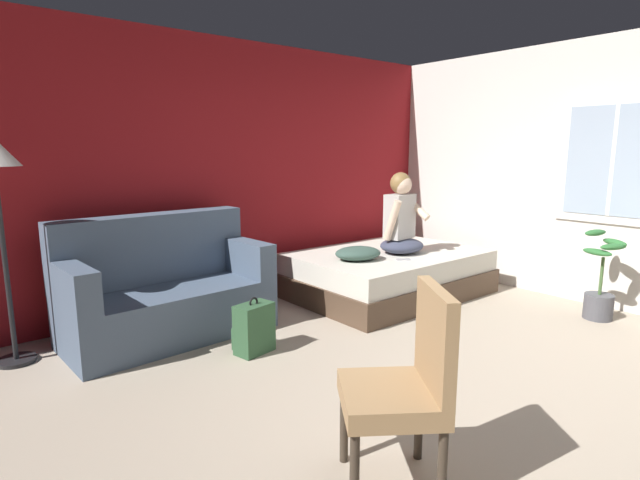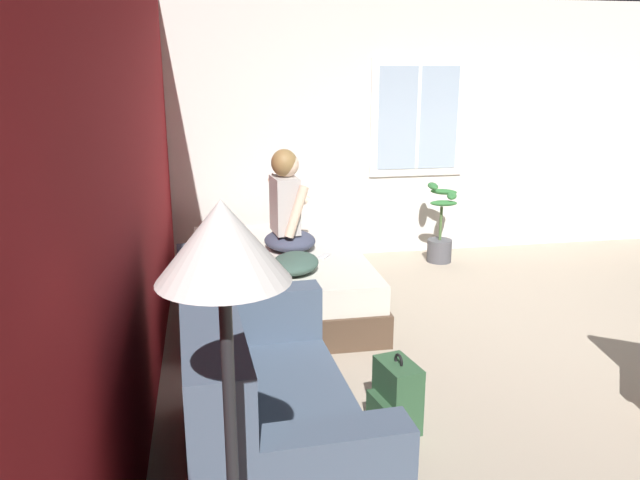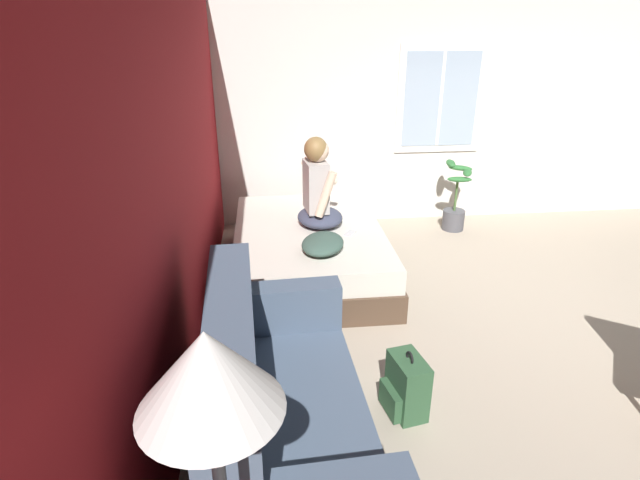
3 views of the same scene
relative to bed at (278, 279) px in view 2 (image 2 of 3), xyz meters
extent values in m
plane|color=tan|center=(-1.29, -2.09, -0.24)|extent=(40.00, 40.00, 0.00)
cube|color=maroon|center=(-1.29, 1.02, 1.11)|extent=(10.32, 0.16, 2.70)
cube|color=silver|center=(1.45, -2.09, 1.11)|extent=(0.16, 7.45, 2.70)
cube|color=white|center=(1.36, -1.69, 1.25)|extent=(0.02, 1.04, 1.24)
cube|color=#9EB2C6|center=(1.34, -1.69, 1.25)|extent=(0.01, 0.88, 1.08)
cube|color=white|center=(1.34, -1.69, 1.25)|extent=(0.01, 0.04, 1.08)
cube|color=#4C3828|center=(0.00, 0.00, -0.11)|extent=(2.09, 1.47, 0.26)
cube|color=beige|center=(0.00, 0.00, 0.13)|extent=(2.03, 1.42, 0.22)
cube|color=#47566B|center=(-2.41, 0.29, -0.02)|extent=(1.74, 0.88, 0.44)
cube|color=#47566B|center=(-2.42, 0.59, 0.50)|extent=(1.71, 0.32, 0.60)
cube|color=#47566B|center=(-3.17, 0.25, 0.36)|extent=(0.22, 0.81, 0.32)
cube|color=#47566B|center=(-1.65, 0.33, 0.36)|extent=(0.22, 0.81, 0.32)
ellipsoid|color=#383D51|center=(0.07, -0.12, 0.32)|extent=(0.57, 0.50, 0.16)
cube|color=#B2ADA8|center=(0.07, -0.08, 0.64)|extent=(0.35, 0.24, 0.48)
cylinder|color=beige|center=(-0.12, -0.15, 0.62)|extent=(0.10, 0.22, 0.44)
cylinder|color=beige|center=(0.25, -0.14, 0.74)|extent=(0.12, 0.38, 0.29)
sphere|color=beige|center=(0.07, -0.10, 0.99)|extent=(0.21, 0.21, 0.21)
ellipsoid|color=olive|center=(0.07, -0.08, 1.00)|extent=(0.25, 0.24, 0.23)
cube|color=#2D5133|center=(-2.03, -0.46, -0.04)|extent=(0.33, 0.24, 0.40)
cube|color=#2D5133|center=(-2.05, -0.34, -0.13)|extent=(0.25, 0.10, 0.18)
torus|color=black|center=(-2.03, -0.46, 0.18)|extent=(0.09, 0.03, 0.09)
ellipsoid|color=#385147|center=(-0.54, -0.08, 0.31)|extent=(0.58, 0.50, 0.14)
cube|color=#B7B7BC|center=(-0.19, -0.38, 0.25)|extent=(0.16, 0.14, 0.01)
cone|color=silver|center=(-3.54, 0.53, 1.35)|extent=(0.36, 0.36, 0.22)
cylinder|color=#4C4C51|center=(0.94, -1.85, -0.12)|extent=(0.26, 0.26, 0.24)
cylinder|color=#426033|center=(0.94, -1.85, 0.18)|extent=(0.03, 0.03, 0.36)
ellipsoid|color=#2D6B33|center=(0.84, -1.83, 0.42)|extent=(0.15, 0.29, 0.06)
ellipsoid|color=#2D6B33|center=(1.03, -1.90, 0.50)|extent=(0.22, 0.29, 0.06)
ellipsoid|color=#2D6B33|center=(0.96, -1.75, 0.58)|extent=(0.29, 0.15, 0.06)
ellipsoid|color=#2D6B33|center=(0.90, -1.94, 0.48)|extent=(0.30, 0.21, 0.06)
camera|label=1|loc=(-4.00, -3.70, 1.36)|focal=28.00mm
camera|label=2|loc=(-5.11, 0.56, 1.79)|focal=35.00mm
camera|label=3|loc=(-4.49, 0.37, 2.10)|focal=28.00mm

